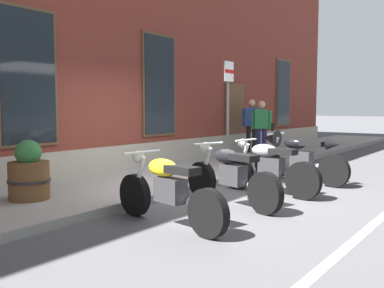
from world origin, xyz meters
TOP-DOWN VIEW (x-y plane):
  - ground_plane at (0.00, 0.00)m, footprint 140.00×140.00m
  - sidewalk at (0.00, 1.24)m, footprint 31.42×2.48m
  - lane_stripe at (0.00, -3.20)m, footprint 31.42×0.12m
  - motorcycle_yellow_naked at (-2.08, -1.00)m, footprint 0.66×2.07m
  - motorcycle_black_naked at (-0.57, -1.05)m, footprint 0.81×2.05m
  - motorcycle_grey_naked at (0.60, -1.14)m, footprint 0.62×2.02m
  - motorcycle_black_sport at (2.05, -1.05)m, footprint 0.62×2.14m
  - pedestrian_striped_shirt at (4.96, 1.24)m, footprint 0.44×0.59m
  - pedestrian_blue_top at (5.67, 1.95)m, footprint 0.37×0.63m
  - parking_sign at (1.93, 0.53)m, footprint 0.36×0.07m
  - barrel_planter at (-2.58, 1.35)m, footprint 0.65×0.65m

SIDE VIEW (x-z plane):
  - ground_plane at x=0.00m, z-range 0.00..0.00m
  - lane_stripe at x=0.00m, z-range 0.00..0.01m
  - sidewalk at x=0.00m, z-range 0.00..0.14m
  - motorcycle_yellow_naked at x=-2.08m, z-range 0.00..0.95m
  - motorcycle_black_naked at x=-0.57m, z-range 0.00..0.97m
  - motorcycle_grey_naked at x=0.60m, z-range 0.00..0.97m
  - barrel_planter at x=-2.58m, z-range 0.06..0.99m
  - motorcycle_black_sport at x=2.05m, z-range 0.04..1.11m
  - pedestrian_striped_shirt at x=4.96m, z-range 0.23..1.83m
  - pedestrian_blue_top at x=5.67m, z-range 0.24..1.90m
  - parking_sign at x=1.93m, z-range 0.50..2.96m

